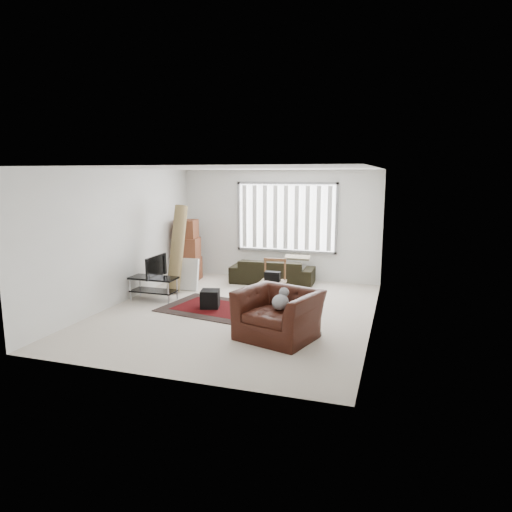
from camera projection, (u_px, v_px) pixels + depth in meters
The scene contains 11 objects.
room at pixel (248, 218), 8.87m from camera, with size 6.00×6.02×2.71m.
persian_rug at pixel (220, 309), 8.89m from camera, with size 2.40×1.80×0.02m.
tv_stand at pixel (154, 283), 9.48m from camera, with size 0.98×0.44×0.49m.
tv at pixel (153, 266), 9.41m from camera, with size 0.79×0.10×0.46m, color black.
subwoofer at pixel (210, 299), 8.91m from camera, with size 0.35×0.35×0.35m, color black.
moving_boxes at pixel (187, 252), 11.26m from camera, with size 0.68×0.64×1.49m.
white_flatpack at pixel (186, 274), 10.32m from camera, with size 0.57×0.08×0.72m, color silver.
rolled_rug at pixel (177, 248), 10.13m from camera, with size 0.29×0.29×1.92m, color olive.
sofa at pixel (272, 268), 10.95m from camera, with size 1.98×0.86×0.76m, color black.
side_chair at pixel (273, 280), 9.13m from camera, with size 0.51×0.51×0.91m.
armchair at pixel (278, 311), 7.26m from camera, with size 1.45×1.35×0.89m.
Camera 1 is at (2.89, -7.88, 2.60)m, focal length 32.00 mm.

